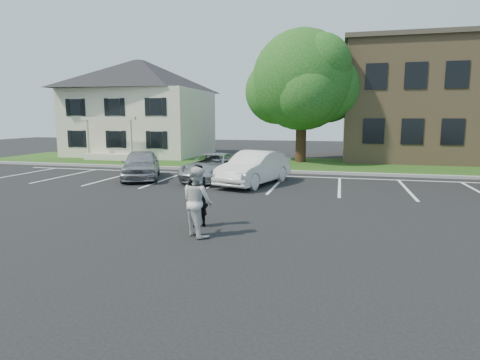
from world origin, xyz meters
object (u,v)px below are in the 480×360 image
Objects in this scene: house at (141,108)px; car_silver_minivan at (214,167)px; car_silver_west at (141,164)px; tree at (304,83)px; man_black_suit at (197,196)px; man_white_shirt at (198,201)px; car_white_sedan at (254,168)px.

car_silver_minivan is (9.79, -11.46, -3.17)m from house.
house reaches higher than car_silver_west.
tree reaches higher than man_black_suit.
car_silver_west is at bearing -62.75° from house.
man_white_shirt is (0.32, -0.84, 0.03)m from man_black_suit.
car_white_sedan is at bearing -45.59° from house.
house is 5.88× the size of man_black_suit.
man_white_shirt reaches higher than car_silver_west.
tree is 17.73m from man_black_suit.
car_silver_west is (6.13, -11.91, -3.10)m from house.
car_silver_minivan is at bearing -111.38° from tree.
house is at bearing 168.94° from tree.
car_silver_minivan is at bearing 177.01° from car_white_sedan.
car_white_sedan is (-1.27, -9.65, -4.59)m from tree.
car_silver_west is at bearing -166.71° from car_white_sedan.
car_silver_minivan is at bearing -111.41° from man_black_suit.
man_black_suit is 8.51m from car_silver_minivan.
tree is 1.86× the size of car_silver_minivan.
tree is 4.88× the size of man_white_shirt.
man_black_suit is at bearing -76.42° from car_silver_west.
tree is 5.02× the size of man_black_suit.
tree is at bearing -11.06° from house.
car_silver_west is 0.91× the size of car_silver_minivan.
house is 13.75m from car_silver_west.
man_white_shirt is at bearing -93.17° from tree.
tree is 12.61m from car_silver_west.
house reaches higher than car_silver_minivan.
car_silver_minivan is at bearing -16.20° from car_silver_west.
tree is 10.76m from car_white_sedan.
car_silver_minivan is (-2.48, 9.07, -0.25)m from man_white_shirt.
man_black_suit is at bearing -30.72° from man_white_shirt.
man_black_suit is 0.97× the size of man_white_shirt.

